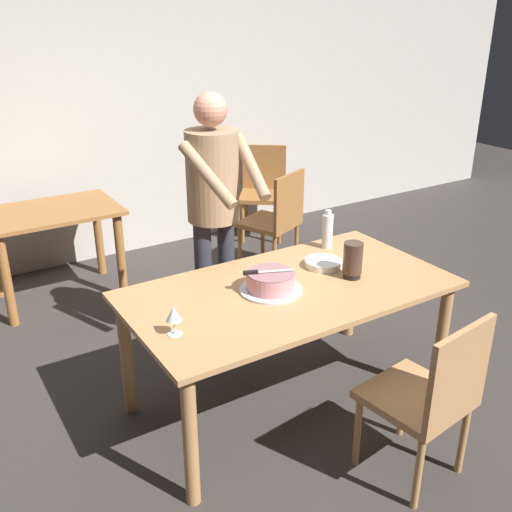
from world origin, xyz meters
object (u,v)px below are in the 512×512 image
Objects in this scene: plate_stack at (323,263)px; chair_near_side at (430,394)px; background_chair_0 at (276,218)px; cake_on_platter at (271,282)px; wine_glass_near at (174,315)px; background_chair_2 at (263,188)px; person_cutting_cake at (214,200)px; cake_knife at (258,272)px; background_table at (53,230)px; hurricane_lamp at (353,260)px; main_dining_table at (289,303)px; water_bottle at (327,231)px.

chair_near_side reaches higher than plate_stack.
cake_on_platter is at bearing -124.83° from background_chair_0.
wine_glass_near is at bearing -167.32° from cake_on_platter.
plate_stack is 0.24× the size of background_chair_2.
person_cutting_cake is (-0.42, 0.57, 0.31)m from plate_stack.
cake_knife is at bearing -98.08° from person_cutting_cake.
wine_glass_near is (-0.56, -0.17, -0.01)m from cake_knife.
person_cutting_cake is 1.72× the size of background_table.
cake_on_platter reaches higher than background_table.
hurricane_lamp is at bearing -112.07° from background_chair_2.
person_cutting_cake is at bearing -139.79° from background_chair_0.
hurricane_lamp is (0.04, -0.21, 0.09)m from plate_stack.
main_dining_table is 0.67m from water_bottle.
hurricane_lamp is (0.48, -0.10, 0.06)m from cake_on_platter.
water_bottle reaches higher than background_table.
chair_near_side is (0.21, -0.85, -0.16)m from main_dining_table.
background_chair_0 is at bearing 69.91° from water_bottle.
background_table is at bearing 107.54° from cake_on_platter.
main_dining_table is 8.51× the size of hurricane_lamp.
main_dining_table is 0.81m from person_cutting_cake.
chair_near_side is (0.39, -0.90, -0.37)m from cake_knife.
background_chair_0 is (1.76, -0.48, -0.09)m from background_table.
background_table is (-0.65, 2.07, -0.22)m from cake_on_platter.
cake_on_platter is 0.45m from plate_stack.
plate_stack is at bearing -53.83° from person_cutting_cake.
main_dining_table is at bearing -121.75° from background_chair_0.
chair_near_side and background_chair_2 have the same top height.
background_table is 1.11× the size of background_chair_2.
main_dining_table is at bearing 9.65° from wine_glass_near.
person_cutting_cake reaches higher than background_table.
hurricane_lamp reaches higher than background_chair_0.
wine_glass_near is at bearing -167.02° from plate_stack.
hurricane_lamp reaches higher than background_table.
cake_on_platter is 0.34× the size of background_table.
chair_near_side is at bearing -71.66° from background_table.
person_cutting_cake is at bearing 81.92° from cake_knife.
water_bottle is 0.46m from hurricane_lamp.
hurricane_lamp is 0.23× the size of background_chair_0.
hurricane_lamp is 0.23× the size of background_chair_2.
cake_on_platter is 0.50m from hurricane_lamp.
hurricane_lamp reaches higher than background_chair_2.
wine_glass_near is 0.16× the size of background_chair_2.
main_dining_table is at bearing -69.81° from background_table.
chair_near_side is at bearing -69.78° from cake_on_platter.
water_bottle is 1.39m from background_chair_0.
cake_on_platter is 0.38× the size of background_chair_2.
background_chair_0 is 0.92m from background_chair_2.
background_table is at bearing 108.34° from chair_near_side.
main_dining_table is 5.26× the size of cake_on_platter.
cake_knife reaches higher than cake_on_platter.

